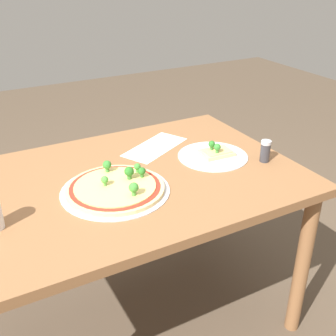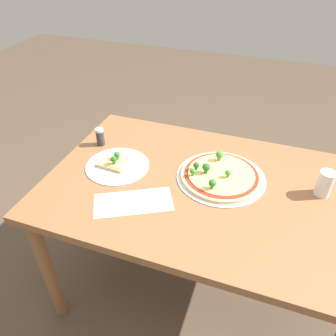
{
  "view_description": "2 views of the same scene",
  "coord_description": "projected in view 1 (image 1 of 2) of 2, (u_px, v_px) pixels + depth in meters",
  "views": [
    {
      "loc": [
        0.53,
        1.31,
        1.48
      ],
      "look_at": [
        -0.16,
        0.04,
        0.75
      ],
      "focal_mm": 45.0,
      "sensor_mm": 36.0,
      "label": 1
    },
    {
      "loc": [
        0.23,
        -1.06,
        1.63
      ],
      "look_at": [
        -0.16,
        0.04,
        0.75
      ],
      "focal_mm": 35.0,
      "sensor_mm": 36.0,
      "label": 2
    }
  ],
  "objects": [
    {
      "name": "dining_table",
      "position": [
        127.0,
        198.0,
        1.63
      ],
      "size": [
        1.33,
        0.88,
        0.73
      ],
      "color": "brown",
      "rests_on": "ground_plane"
    },
    {
      "name": "ground_plane",
      "position": [
        133.0,
        318.0,
        1.92
      ],
      "size": [
        8.0,
        8.0,
        0.0
      ],
      "primitive_type": "plane",
      "color": "brown"
    },
    {
      "name": "pizza_tray_whole",
      "position": [
        116.0,
        188.0,
        1.5
      ],
      "size": [
        0.39,
        0.39,
        0.07
      ],
      "color": "silver",
      "rests_on": "dining_table"
    },
    {
      "name": "paper_menu",
      "position": [
        155.0,
        147.0,
        1.84
      ],
      "size": [
        0.34,
        0.27,
        0.0
      ],
      "primitive_type": "cube",
      "rotation": [
        0.0,
        0.0,
        0.49
      ],
      "color": "white",
      "rests_on": "dining_table"
    },
    {
      "name": "condiment_shaker",
      "position": [
        265.0,
        151.0,
        1.7
      ],
      "size": [
        0.04,
        0.04,
        0.09
      ],
      "color": "#333338",
      "rests_on": "dining_table"
    },
    {
      "name": "pizza_tray_slice",
      "position": [
        215.0,
        154.0,
        1.75
      ],
      "size": [
        0.29,
        0.29,
        0.06
      ],
      "color": "silver",
      "rests_on": "dining_table"
    }
  ]
}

